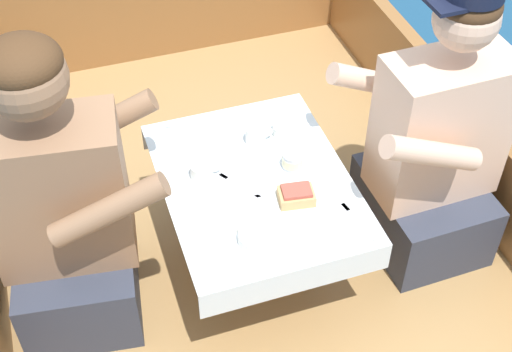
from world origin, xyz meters
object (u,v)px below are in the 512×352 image
at_px(sandwich, 296,195).
at_px(tin_can, 292,161).
at_px(coffee_cup_port, 256,135).
at_px(person_port, 64,213).
at_px(person_starboard, 434,151).
at_px(coffee_cup_starboard, 202,171).

relative_size(sandwich, tin_can, 1.75).
distance_m(sandwich, coffee_cup_port, 0.30).
bearing_deg(person_port, coffee_cup_port, 20.65).
bearing_deg(coffee_cup_port, person_starboard, -24.03).
distance_m(person_starboard, coffee_cup_starboard, 0.76).
relative_size(coffee_cup_port, coffee_cup_starboard, 0.92).
height_order(person_starboard, sandwich, person_starboard).
xyz_separation_m(person_port, coffee_cup_port, (0.65, 0.15, 0.01)).
bearing_deg(coffee_cup_port, tin_can, -63.76).
height_order(person_starboard, coffee_cup_port, person_starboard).
bearing_deg(person_port, person_starboard, 3.40).
height_order(person_starboard, tin_can, person_starboard).
bearing_deg(sandwich, person_port, 167.17).
bearing_deg(coffee_cup_port, sandwich, -84.55).
xyz_separation_m(sandwich, coffee_cup_starboard, (-0.24, 0.20, -0.00)).
bearing_deg(coffee_cup_starboard, coffee_cup_port, 25.83).
bearing_deg(person_starboard, coffee_cup_starboard, -11.69).
bearing_deg(person_starboard, person_port, -5.76).
bearing_deg(person_starboard, sandwich, 5.82).
bearing_deg(sandwich, tin_can, 73.64).
relative_size(coffee_cup_starboard, tin_can, 1.50).
bearing_deg(person_port, sandwich, -5.08).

